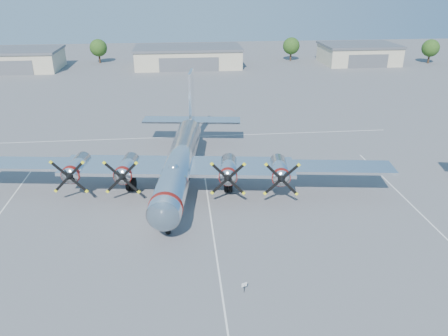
{
  "coord_description": "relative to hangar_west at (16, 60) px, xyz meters",
  "views": [
    {
      "loc": [
        -2.64,
        -39.07,
        22.9
      ],
      "look_at": [
        1.91,
        5.26,
        3.2
      ],
      "focal_mm": 35.0,
      "sensor_mm": 36.0,
      "label": 1
    }
  ],
  "objects": [
    {
      "name": "ground",
      "position": [
        45.0,
        -81.96,
        -2.71
      ],
      "size": [
        260.0,
        260.0,
        0.0
      ],
      "primitive_type": "plane",
      "color": "#545456",
      "rests_on": "ground"
    },
    {
      "name": "parking_lines",
      "position": [
        45.0,
        -83.71,
        -2.71
      ],
      "size": [
        60.0,
        50.08,
        0.01
      ],
      "color": "silver",
      "rests_on": "ground"
    },
    {
      "name": "hangar_west",
      "position": [
        0.0,
        0.0,
        0.0
      ],
      "size": [
        22.6,
        14.6,
        5.4
      ],
      "color": "#B8B092",
      "rests_on": "ground"
    },
    {
      "name": "hangar_center",
      "position": [
        45.0,
        -0.0,
        -0.0
      ],
      "size": [
        28.6,
        14.6,
        5.4
      ],
      "color": "#B8B092",
      "rests_on": "ground"
    },
    {
      "name": "hangar_east",
      "position": [
        93.0,
        0.0,
        0.0
      ],
      "size": [
        20.6,
        14.6,
        5.4
      ],
      "color": "#B8B092",
      "rests_on": "ground"
    },
    {
      "name": "tree_west",
      "position": [
        20.0,
        8.04,
        1.51
      ],
      "size": [
        4.8,
        4.8,
        6.64
      ],
      "color": "#382619",
      "rests_on": "ground"
    },
    {
      "name": "tree_east",
      "position": [
        75.0,
        6.04,
        1.51
      ],
      "size": [
        4.8,
        4.8,
        6.64
      ],
      "color": "#382619",
      "rests_on": "ground"
    },
    {
      "name": "tree_far_east",
      "position": [
        113.0,
        -1.96,
        1.51
      ],
      "size": [
        4.8,
        4.8,
        6.64
      ],
      "color": "#382619",
      "rests_on": "ground"
    },
    {
      "name": "main_bomber_b29",
      "position": [
        42.15,
        -73.39,
        -2.71
      ],
      "size": [
        51.83,
        38.76,
        10.61
      ],
      "primitive_type": null,
      "rotation": [
        0.0,
        0.0,
        -0.13
      ],
      "color": "white",
      "rests_on": "ground"
    },
    {
      "name": "info_placard",
      "position": [
        46.75,
        -93.84,
        -2.06
      ],
      "size": [
        0.46,
        0.21,
        0.92
      ],
      "rotation": [
        0.0,
        0.0,
        0.38
      ],
      "color": "black",
      "rests_on": "ground"
    }
  ]
}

